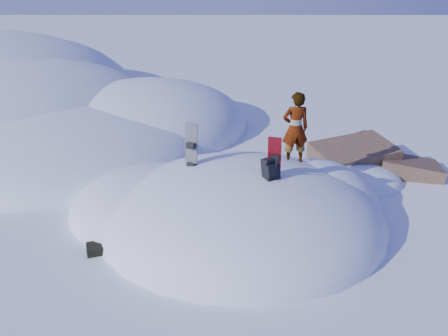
{
  "coord_description": "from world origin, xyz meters",
  "views": [
    {
      "loc": [
        -0.43,
        -9.27,
        5.61
      ],
      "look_at": [
        -0.45,
        0.3,
        1.35
      ],
      "focal_mm": 35.0,
      "sensor_mm": 36.0,
      "label": 1
    }
  ],
  "objects_px": {
    "backpack": "(271,169)",
    "snowboard_dark": "(191,157)",
    "person": "(295,128)",
    "snowboard_red": "(274,168)"
  },
  "relations": [
    {
      "from": "snowboard_dark",
      "to": "backpack",
      "type": "relative_size",
      "value": 3.03
    },
    {
      "from": "backpack",
      "to": "person",
      "type": "relative_size",
      "value": 0.31
    },
    {
      "from": "person",
      "to": "snowboard_red",
      "type": "bearing_deg",
      "value": 55.6
    },
    {
      "from": "snowboard_red",
      "to": "snowboard_dark",
      "type": "bearing_deg",
      "value": 173.29
    },
    {
      "from": "person",
      "to": "snowboard_dark",
      "type": "bearing_deg",
      "value": 2.63
    },
    {
      "from": "snowboard_red",
      "to": "person",
      "type": "height_order",
      "value": "person"
    },
    {
      "from": "backpack",
      "to": "snowboard_dark",
      "type": "bearing_deg",
      "value": 120.93
    },
    {
      "from": "snowboard_red",
      "to": "backpack",
      "type": "height_order",
      "value": "snowboard_red"
    },
    {
      "from": "snowboard_red",
      "to": "snowboard_dark",
      "type": "height_order",
      "value": "snowboard_dark"
    },
    {
      "from": "snowboard_dark",
      "to": "person",
      "type": "height_order",
      "value": "person"
    }
  ]
}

